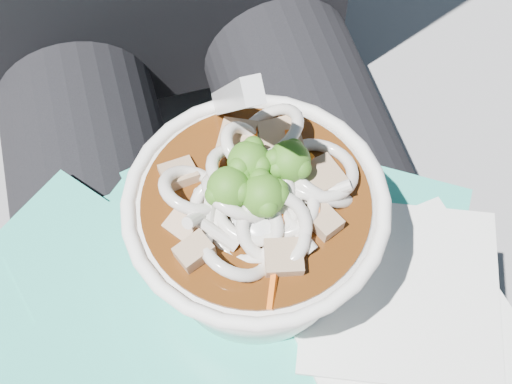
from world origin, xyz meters
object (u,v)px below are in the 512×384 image
object	(u,v)px
udon_bowl	(257,224)
plastic_bag	(208,280)
stone_ledge	(213,267)
lap	(239,283)
person_body	(210,171)

from	to	relation	value
udon_bowl	plastic_bag	bearing A→B (deg)	178.29
stone_ledge	plastic_bag	size ratio (longest dim) A/B	2.44
stone_ledge	plastic_bag	bearing A→B (deg)	-98.89
stone_ledge	udon_bowl	distance (m)	0.47
plastic_bag	udon_bowl	world-z (taller)	udon_bowl
plastic_bag	udon_bowl	xyz separation A→B (m)	(0.03, -0.00, 0.07)
stone_ledge	udon_bowl	xyz separation A→B (m)	(0.01, -0.18, 0.43)
lap	udon_bowl	bearing A→B (deg)	-75.24
lap	udon_bowl	world-z (taller)	udon_bowl
udon_bowl	stone_ledge	bearing A→B (deg)	92.33
stone_ledge	udon_bowl	world-z (taller)	udon_bowl
stone_ledge	person_body	distance (m)	0.32
stone_ledge	person_body	bearing A→B (deg)	-90.00
lap	plastic_bag	distance (m)	0.09
lap	plastic_bag	xyz separation A→B (m)	(-0.03, -0.03, 0.08)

